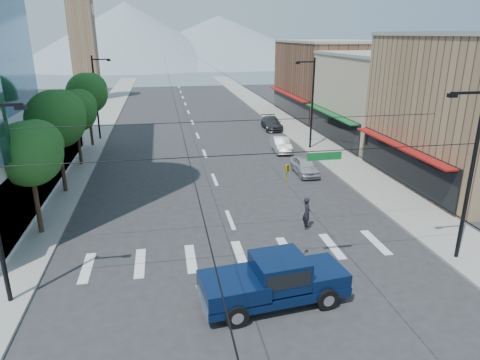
{
  "coord_description": "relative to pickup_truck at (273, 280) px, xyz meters",
  "views": [
    {
      "loc": [
        -3.8,
        -18.43,
        11.13
      ],
      "look_at": [
        0.43,
        4.92,
        3.0
      ],
      "focal_mm": 32.0,
      "sensor_mm": 36.0,
      "label": 1
    }
  ],
  "objects": [
    {
      "name": "parked_car_near",
      "position": [
        7.14,
        17.13,
        -0.43
      ],
      "size": [
        1.73,
        4.16,
        1.41
      ],
      "primitive_type": "imported",
      "rotation": [
        0.0,
        0.0,
        -0.02
      ],
      "color": "silver",
      "rests_on": "ground"
    },
    {
      "name": "tree_midnear",
      "position": [
        -11.53,
        16.09,
        4.46
      ],
      "size": [
        4.09,
        4.09,
        7.52
      ],
      "color": "black",
      "rests_on": "ground"
    },
    {
      "name": "tree_far",
      "position": [
        -11.53,
        30.09,
        4.46
      ],
      "size": [
        4.09,
        4.09,
        7.52
      ],
      "color": "black",
      "rests_on": "ground"
    },
    {
      "name": "lamp_pole_nw",
      "position": [
        -11.12,
        32.99,
        3.81
      ],
      "size": [
        2.0,
        0.25,
        9.0
      ],
      "color": "black",
      "rests_on": "ground"
    },
    {
      "name": "ground",
      "position": [
        -0.46,
        2.99,
        -1.13
      ],
      "size": [
        160.0,
        160.0,
        0.0
      ],
      "primitive_type": "plane",
      "color": "#28282B",
      "rests_on": "ground"
    },
    {
      "name": "tree_midfar",
      "position": [
        -11.53,
        23.09,
        3.86
      ],
      "size": [
        3.65,
        3.64,
        6.71
      ],
      "color": "black",
      "rests_on": "ground"
    },
    {
      "name": "mountain_left",
      "position": [
        -15.46,
        152.99,
        9.87
      ],
      "size": [
        80.0,
        80.0,
        22.0
      ],
      "primitive_type": "cone",
      "color": "gray",
      "rests_on": "ground"
    },
    {
      "name": "signal_rig",
      "position": [
        -0.26,
        1.99,
        3.51
      ],
      "size": [
        21.8,
        0.2,
        9.0
      ],
      "color": "black",
      "rests_on": "ground"
    },
    {
      "name": "sidewalk_right",
      "position": [
        11.54,
        42.99,
        -1.06
      ],
      "size": [
        4.0,
        120.0,
        0.15
      ],
      "primitive_type": "cube",
      "color": "gray",
      "rests_on": "ground"
    },
    {
      "name": "sidewalk_left",
      "position": [
        -12.46,
        42.99,
        -1.06
      ],
      "size": [
        4.0,
        120.0,
        0.15
      ],
      "primitive_type": "cube",
      "color": "gray",
      "rests_on": "ground"
    },
    {
      "name": "pedestrian",
      "position": [
        3.88,
        7.01,
        -0.15
      ],
      "size": [
        0.59,
        0.79,
        1.97
      ],
      "primitive_type": "imported",
      "rotation": [
        0.0,
        0.0,
        1.4
      ],
      "color": "black",
      "rests_on": "ground"
    },
    {
      "name": "mountain_right",
      "position": [
        19.54,
        162.99,
        7.87
      ],
      "size": [
        90.0,
        90.0,
        18.0
      ],
      "primitive_type": "cone",
      "color": "gray",
      "rests_on": "ground"
    },
    {
      "name": "tree_near",
      "position": [
        -11.53,
        9.09,
        3.86
      ],
      "size": [
        3.65,
        3.64,
        6.71
      ],
      "color": "black",
      "rests_on": "ground"
    },
    {
      "name": "parked_car_far",
      "position": [
        8.84,
        34.93,
        -0.39
      ],
      "size": [
        2.35,
        5.23,
        1.49
      ],
      "primitive_type": "imported",
      "rotation": [
        0.0,
        0.0,
        -0.05
      ],
      "color": "#343437",
      "rests_on": "ground"
    },
    {
      "name": "lamp_pole_ne",
      "position": [
        10.21,
        24.99,
        3.81
      ],
      "size": [
        2.0,
        0.25,
        9.0
      ],
      "color": "black",
      "rests_on": "ground"
    },
    {
      "name": "pickup_truck",
      "position": [
        0.0,
        0.0,
        0.0
      ],
      "size": [
        6.65,
        3.09,
        2.18
      ],
      "rotation": [
        0.0,
        0.0,
        0.12
      ],
      "color": "#08193D",
      "rests_on": "ground"
    },
    {
      "name": "parked_car_mid",
      "position": [
        7.14,
        24.56,
        -0.42
      ],
      "size": [
        1.81,
        4.45,
        1.44
      ],
      "primitive_type": "imported",
      "rotation": [
        0.0,
        0.0,
        -0.07
      ],
      "color": "silver",
      "rests_on": "ground"
    },
    {
      "name": "shop_mid",
      "position": [
        19.54,
        26.99,
        3.37
      ],
      "size": [
        12.0,
        14.0,
        9.0
      ],
      "primitive_type": "cube",
      "color": "tan",
      "rests_on": "ground"
    },
    {
      "name": "clock_tower",
      "position": [
        -16.96,
        64.99,
        9.51
      ],
      "size": [
        4.8,
        4.8,
        20.4
      ],
      "color": "#8C6B4C",
      "rests_on": "ground"
    },
    {
      "name": "shop_far",
      "position": [
        19.54,
        42.99,
        3.87
      ],
      "size": [
        12.0,
        18.0,
        10.0
      ],
      "primitive_type": "cube",
      "color": "brown",
      "rests_on": "ground"
    }
  ]
}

